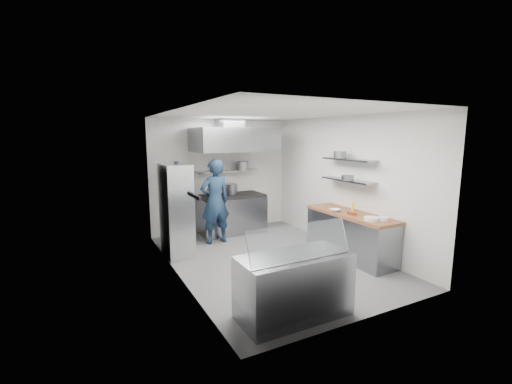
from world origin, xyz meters
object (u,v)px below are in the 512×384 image
gas_range (232,215)px  display_case (294,286)px  chef (215,202)px  wire_rack (176,210)px

gas_range → display_case: 4.20m
chef → display_case: chef is taller
chef → display_case: 3.54m
chef → display_case: bearing=81.9°
gas_range → chef: chef is taller
gas_range → chef: 1.03m
chef → wire_rack: chef is taller
wire_rack → display_case: (0.74, -3.13, -0.50)m
gas_range → wire_rack: 1.95m
gas_range → display_case: bearing=-102.2°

